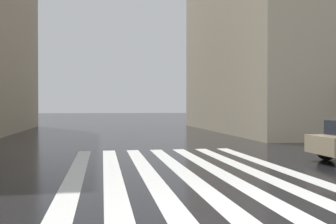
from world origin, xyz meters
TOP-DOWN VIEW (x-y plane):
  - ground_plane at (0.00, 0.00)m, footprint 220.00×220.00m
  - zebra_crossing at (4.00, 0.53)m, footprint 13.00×6.50m

SIDE VIEW (x-z plane):
  - ground_plane at x=0.00m, z-range 0.00..0.00m
  - zebra_crossing at x=4.00m, z-range 0.00..0.01m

